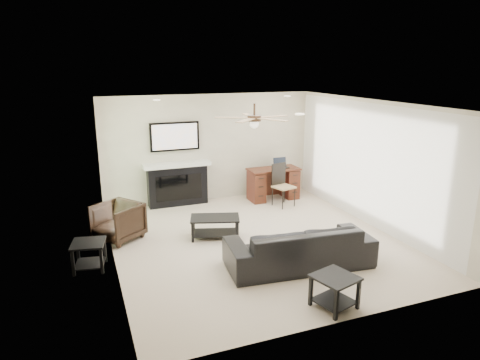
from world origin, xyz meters
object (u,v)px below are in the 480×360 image
Objects in this scene: coffee_table at (215,227)px; desk at (273,184)px; sofa at (299,246)px; fireplace_unit at (177,165)px; armchair at (118,222)px.

desk is at bearing 58.50° from coffee_table.
coffee_table is at bearing -139.21° from desk.
desk is at bearing -103.06° from sofa.
coffee_table is 0.47× the size of fireplace_unit.
armchair is 0.63× the size of desk.
fireplace_unit reaches higher than sofa.
desk is (2.03, 1.75, 0.18)m from coffee_table.
sofa is at bearing -108.66° from desk.
fireplace_unit is 1.57× the size of desk.
armchair reaches higher than coffee_table.
armchair is 1.79m from coffee_table.
fireplace_unit reaches higher than armchair.
sofa is 2.59× the size of coffee_table.
coffee_table is at bearing 35.55° from armchair.
desk reaches higher than sofa.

